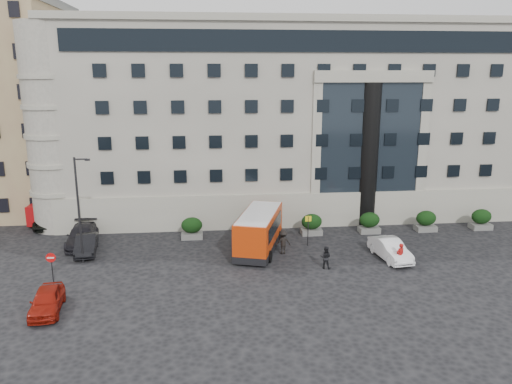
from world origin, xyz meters
TOP-DOWN VIEW (x-y plane):
  - ground at (0.00, 0.00)m, footprint 120.00×120.00m
  - civic_building at (6.00, 22.00)m, footprint 44.00×24.00m
  - entrance_column at (12.00, 10.30)m, footprint 1.80×1.80m
  - apartment_far at (-27.00, 38.00)m, footprint 13.00×13.00m
  - hedge_a at (-4.00, 7.80)m, footprint 1.80×1.26m
  - hedge_b at (1.20, 7.80)m, footprint 1.80×1.26m
  - hedge_c at (6.40, 7.80)m, footprint 1.80×1.26m
  - hedge_d at (11.60, 7.80)m, footprint 1.80×1.26m
  - hedge_e at (16.80, 7.80)m, footprint 1.80×1.26m
  - hedge_f at (22.00, 7.80)m, footprint 1.80×1.26m
  - street_lamp at (-11.94, 3.00)m, footprint 1.16×0.18m
  - bus_stop_sign at (5.50, 5.00)m, footprint 0.50×0.08m
  - no_entry_sign at (-13.00, -1.04)m, footprint 0.64×0.16m
  - minibus at (1.40, 4.34)m, footprint 4.70×7.90m
  - red_truck at (-17.47, 14.31)m, footprint 2.93×5.68m
  - parked_car_a at (-12.26, -4.81)m, footprint 2.13×4.34m
  - parked_car_b at (-12.19, 5.04)m, footprint 2.06×4.51m
  - parked_car_c at (-12.96, 7.04)m, footprint 2.68×5.62m
  - parked_car_d at (-17.00, 12.39)m, footprint 2.59×5.17m
  - white_taxi at (11.15, 1.45)m, footprint 2.23×4.83m
  - pedestrian_a at (11.24, -0.28)m, footprint 0.78×0.64m
  - pedestrian_b at (5.81, 0.12)m, footprint 0.99×0.90m
  - pedestrian_c at (3.19, 3.34)m, footprint 1.31×0.85m

SIDE VIEW (x-z plane):
  - ground at x=0.00m, z-range 0.00..0.00m
  - parked_car_d at x=-17.00m, z-range 0.00..1.41m
  - parked_car_a at x=-12.26m, z-range 0.00..1.43m
  - parked_car_b at x=-12.19m, z-range 0.00..1.43m
  - white_taxi at x=11.15m, z-range 0.00..1.53m
  - parked_car_c at x=-12.96m, z-range 0.00..1.58m
  - pedestrian_b at x=5.81m, z-range 0.00..1.66m
  - pedestrian_a at x=11.24m, z-range 0.00..1.85m
  - hedge_a at x=-4.00m, z-range 0.01..1.85m
  - hedge_b at x=1.20m, z-range 0.01..1.85m
  - hedge_c at x=6.40m, z-range 0.01..1.85m
  - hedge_d at x=11.60m, z-range 0.01..1.85m
  - hedge_e at x=16.80m, z-range 0.01..1.85m
  - hedge_f at x=22.00m, z-range 0.01..1.85m
  - pedestrian_c at x=3.19m, z-range 0.00..1.92m
  - red_truck at x=-17.47m, z-range 0.03..3.01m
  - no_entry_sign at x=-13.00m, z-range 0.49..2.81m
  - minibus at x=1.40m, z-range 0.16..3.28m
  - bus_stop_sign at x=5.50m, z-range 0.47..2.99m
  - street_lamp at x=-11.94m, z-range 0.37..8.37m
  - entrance_column at x=12.00m, z-range 0.00..13.00m
  - civic_building at x=6.00m, z-range 0.00..18.00m
  - apartment_far at x=-27.00m, z-range 0.00..22.00m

